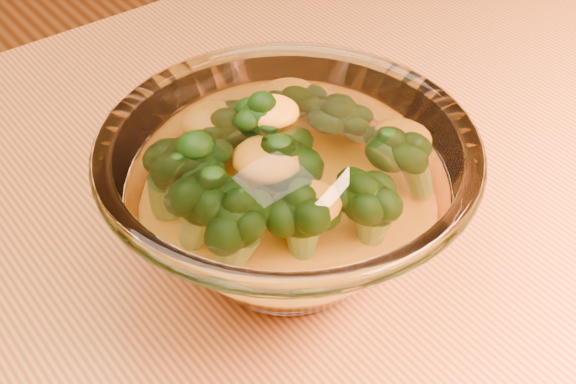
% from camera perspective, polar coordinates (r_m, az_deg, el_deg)
% --- Properties ---
extents(glass_bowl, '(0.23, 0.23, 0.10)m').
position_cam_1_polar(glass_bowl, '(0.50, 0.00, -0.44)').
color(glass_bowl, white).
rests_on(glass_bowl, table).
extents(cheese_sauce, '(0.13, 0.13, 0.04)m').
position_cam_1_polar(cheese_sauce, '(0.52, 0.00, -2.26)').
color(cheese_sauce, orange).
rests_on(cheese_sauce, glass_bowl).
extents(broccoli_heap, '(0.16, 0.14, 0.07)m').
position_cam_1_polar(broccoli_heap, '(0.50, -1.06, 1.45)').
color(broccoli_heap, black).
rests_on(broccoli_heap, cheese_sauce).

